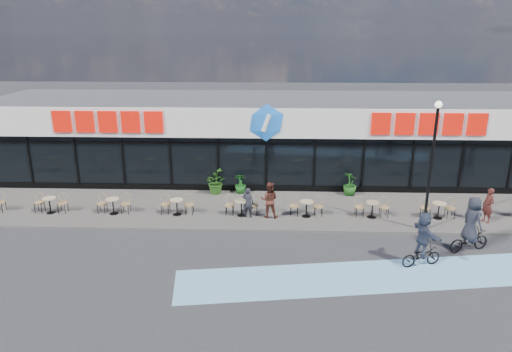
# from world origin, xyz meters

# --- Properties ---
(ground) EXTENTS (120.00, 120.00, 0.00)m
(ground) POSITION_xyz_m (0.00, 0.00, 0.00)
(ground) COLOR #28282B
(ground) RESTS_ON ground
(sidewalk) EXTENTS (44.00, 5.00, 0.10)m
(sidewalk) POSITION_xyz_m (0.00, 4.50, 0.05)
(sidewalk) COLOR #534F49
(sidewalk) RESTS_ON ground
(bike_lane) EXTENTS (14.17, 4.13, 0.01)m
(bike_lane) POSITION_xyz_m (4.00, -1.50, 0.01)
(bike_lane) COLOR #6CA7CD
(bike_lane) RESTS_ON ground
(building) EXTENTS (30.60, 6.57, 4.75)m
(building) POSITION_xyz_m (-0.00, 9.93, 2.34)
(building) COLOR black
(building) RESTS_ON ground
(lamp_post) EXTENTS (0.28, 0.28, 5.47)m
(lamp_post) POSITION_xyz_m (6.79, 2.30, 3.33)
(lamp_post) COLOR black
(lamp_post) RESTS_ON sidewalk
(bistro_set_1) EXTENTS (1.54, 0.62, 0.90)m
(bistro_set_1) POSITION_xyz_m (-9.96, 3.65, 0.56)
(bistro_set_1) COLOR #C7B57F
(bistro_set_1) RESTS_ON sidewalk
(bistro_set_2) EXTENTS (1.54, 0.62, 0.90)m
(bistro_set_2) POSITION_xyz_m (-6.99, 3.65, 0.56)
(bistro_set_2) COLOR #C7B57F
(bistro_set_2) RESTS_ON sidewalk
(bistro_set_3) EXTENTS (1.54, 0.62, 0.90)m
(bistro_set_3) POSITION_xyz_m (-4.03, 3.65, 0.56)
(bistro_set_3) COLOR #C7B57F
(bistro_set_3) RESTS_ON sidewalk
(bistro_set_4) EXTENTS (1.54, 0.62, 0.90)m
(bistro_set_4) POSITION_xyz_m (-1.07, 3.65, 0.56)
(bistro_set_4) COLOR #C7B57F
(bistro_set_4) RESTS_ON sidewalk
(bistro_set_5) EXTENTS (1.54, 0.62, 0.90)m
(bistro_set_5) POSITION_xyz_m (1.89, 3.65, 0.56)
(bistro_set_5) COLOR #C7B57F
(bistro_set_5) RESTS_ON sidewalk
(bistro_set_6) EXTENTS (1.54, 0.62, 0.90)m
(bistro_set_6) POSITION_xyz_m (4.86, 3.65, 0.56)
(bistro_set_6) COLOR #C7B57F
(bistro_set_6) RESTS_ON sidewalk
(bistro_set_7) EXTENTS (1.54, 0.62, 0.90)m
(bistro_set_7) POSITION_xyz_m (7.82, 3.65, 0.56)
(bistro_set_7) COLOR #C7B57F
(bistro_set_7) RESTS_ON sidewalk
(potted_plant_left) EXTENTS (1.31, 1.39, 1.23)m
(potted_plant_left) POSITION_xyz_m (-2.65, 6.51, 0.72)
(potted_plant_left) COLOR #255117
(potted_plant_left) RESTS_ON sidewalk
(potted_plant_mid) EXTENTS (0.60, 0.60, 1.03)m
(potted_plant_mid) POSITION_xyz_m (-1.32, 6.60, 0.61)
(potted_plant_mid) COLOR #164C15
(potted_plant_mid) RESTS_ON sidewalk
(potted_plant_right) EXTENTS (0.96, 0.96, 1.21)m
(potted_plant_right) POSITION_xyz_m (4.32, 6.50, 0.70)
(potted_plant_right) COLOR #1A4B15
(potted_plant_right) RESTS_ON sidewalk
(patron_left) EXTENTS (0.58, 0.46, 1.41)m
(patron_left) POSITION_xyz_m (-0.76, 3.40, 0.80)
(patron_left) COLOR black
(patron_left) RESTS_ON sidewalk
(patron_right) EXTENTS (0.85, 0.69, 1.67)m
(patron_right) POSITION_xyz_m (0.20, 3.43, 0.93)
(patron_right) COLOR #4C241B
(patron_right) RESTS_ON sidewalk
(pedestrian_a) EXTENTS (0.53, 0.66, 1.56)m
(pedestrian_a) POSITION_xyz_m (9.80, 3.21, 0.88)
(pedestrian_a) COLOR #451C18
(pedestrian_a) RESTS_ON sidewalk
(cyclist_a) EXTENTS (1.60, 1.60, 2.10)m
(cyclist_a) POSITION_xyz_m (5.75, -0.69, 0.97)
(cyclist_a) COLOR black
(cyclist_a) RESTS_ON ground
(cyclist_b) EXTENTS (1.82, 1.13, 2.23)m
(cyclist_b) POSITION_xyz_m (7.96, 0.56, 0.88)
(cyclist_b) COLOR black
(cyclist_b) RESTS_ON ground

